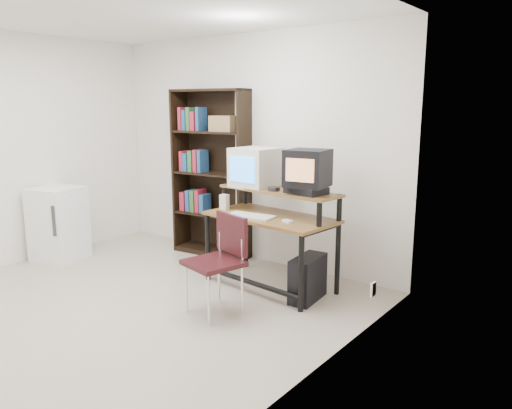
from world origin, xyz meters
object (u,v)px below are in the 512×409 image
Objects in this scene: crt_tv at (308,168)px; mini_fridge at (58,224)px; crt_monitor at (256,167)px; pc_tower at (308,278)px; school_chair at (221,254)px; computer_desk at (272,219)px; bookshelf at (213,172)px.

mini_fridge is (-2.88, -0.88, -0.79)m from crt_tv.
crt_monitor reaches higher than pc_tower.
crt_tv is at bearing 81.97° from school_chair.
computer_desk is 0.64m from crt_tv.
computer_desk is 3.02× the size of pc_tower.
school_chair is (0.02, -0.79, -0.16)m from computer_desk.
crt_monitor is 1.18m from school_chair.
mini_fridge is (-2.54, -0.01, -0.10)m from school_chair.
crt_monitor is at bearing 9.56° from mini_fridge.
crt_tv is (0.36, 0.08, 0.53)m from computer_desk.
computer_desk is at bearing -23.28° from crt_monitor.
crt_tv is (0.67, -0.07, 0.05)m from crt_monitor.
crt_monitor reaches higher than mini_fridge.
pc_tower is 0.52× the size of school_chair.
bookshelf is (-1.73, 0.60, 0.80)m from pc_tower.
school_chair reaches higher than mini_fridge.
computer_desk reaches higher than pc_tower.
school_chair is (0.33, -0.94, -0.64)m from crt_monitor.
crt_monitor is at bearing 156.95° from pc_tower.
mini_fridge is at bearing -171.84° from crt_tv.
bookshelf is at bearing 155.99° from crt_tv.
pc_tower is (0.80, -0.24, -0.96)m from crt_monitor.
computer_desk is 0.59m from crt_monitor.
mini_fridge is (-1.28, -1.31, -0.58)m from bookshelf.
pc_tower is 2.00m from bookshelf.
school_chair is (-0.34, -0.87, -0.69)m from crt_tv.
computer_desk is at bearing -176.70° from crt_tv.
crt_monitor is (-0.31, 0.15, 0.47)m from computer_desk.
pc_tower is 0.90m from school_chair.
school_chair is at bearing -120.12° from crt_tv.
school_chair is at bearing -68.26° from crt_monitor.
computer_desk is 1.57× the size of mini_fridge.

